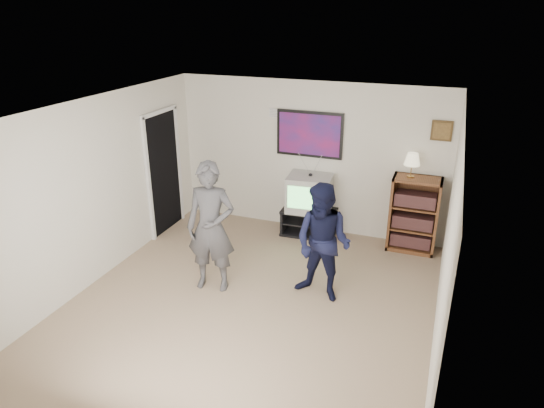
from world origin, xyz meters
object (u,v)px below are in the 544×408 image
Objects in this scene: media_stand at (309,222)px; person_tall at (211,227)px; person_short at (323,243)px; bookshelf at (414,214)px; crt_television at (310,193)px.

person_tall is at bearing -112.42° from media_stand.
person_short is (1.44, 0.27, -0.10)m from person_tall.
media_stand is 2.26m from person_tall.
media_stand is 0.58× the size of person_short.
person_tall is (-2.40, -2.08, 0.29)m from bookshelf.
bookshelf is at bearing 73.45° from person_short.
bookshelf is at bearing 30.69° from person_tall.
person_short reaches higher than bookshelf.
person_short is at bearing -118.11° from bookshelf.
bookshelf reaches higher than media_stand.
media_stand is at bearing 59.63° from person_tall.
person_tall reaches higher than person_short.
media_stand is 1.70m from bookshelf.
bookshelf reaches higher than crt_television.
bookshelf is 0.67× the size of person_tall.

